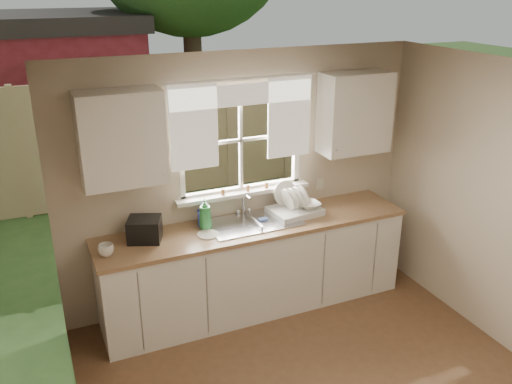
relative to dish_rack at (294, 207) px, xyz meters
name	(u,v)px	position (x,y,z in m)	size (l,w,h in m)	color
room_walls	(360,282)	(-0.46, -1.81, 0.26)	(3.62, 4.02, 2.50)	beige
ceiling	(369,88)	(-0.46, -1.74, 1.52)	(3.60, 4.00, 0.02)	silver
window	(241,157)	(-0.46, 0.26, 0.51)	(1.38, 0.16, 1.06)	white
curtains	(243,113)	(-0.46, 0.20, 0.96)	(1.50, 0.03, 0.81)	white
base_cabinets	(255,268)	(-0.46, -0.06, -0.54)	(3.00, 0.62, 0.87)	silver
countertop	(255,226)	(-0.46, -0.06, -0.09)	(3.04, 0.65, 0.04)	#926D49
upper_cabinet_left	(121,138)	(-1.61, 0.08, 0.87)	(0.70, 0.33, 0.80)	silver
upper_cabinet_right	(355,113)	(0.69, 0.08, 0.87)	(0.70, 0.33, 0.80)	silver
wall_outlet	(320,184)	(0.42, 0.24, 0.10)	(0.08, 0.01, 0.12)	beige
sill_jars	(246,188)	(-0.44, 0.20, 0.20)	(0.50, 0.04, 0.06)	brown
sink	(253,230)	(-0.46, -0.03, -0.14)	(0.88, 0.52, 0.40)	#B7B7BC
dish_rack	(294,207)	(0.00, 0.00, 0.00)	(0.52, 0.42, 0.31)	white
bowl	(309,205)	(0.14, -0.05, 0.02)	(0.22, 0.22, 0.05)	beige
soap_bottle_a	(205,213)	(-0.92, 0.03, 0.09)	(0.12, 0.12, 0.31)	green
soap_bottle_b	(203,215)	(-0.92, 0.11, 0.04)	(0.10, 0.10, 0.22)	#3342C1
soap_bottle_c	(149,226)	(-1.43, 0.11, 0.02)	(0.14, 0.14, 0.18)	beige
saucer	(208,234)	(-0.94, -0.11, -0.06)	(0.20, 0.20, 0.01)	white
cup	(106,250)	(-1.86, -0.14, -0.02)	(0.13, 0.13, 0.10)	silver
black_appliance	(145,229)	(-1.49, 0.02, 0.04)	(0.29, 0.25, 0.21)	black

